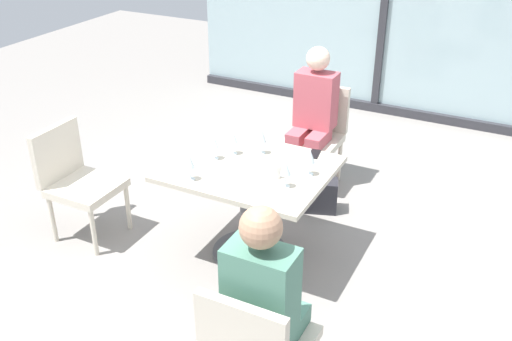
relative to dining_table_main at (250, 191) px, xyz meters
name	(u,v)px	position (x,y,z in m)	size (l,w,h in m)	color
ground_plane	(250,253)	(0.00, 0.00, -0.53)	(12.00, 12.00, 0.00)	gray
window_wall_backdrop	(385,6)	(0.00, 3.20, 0.68)	(4.51, 0.10, 2.70)	#9CB7BC
dining_table_main	(250,191)	(0.00, 0.00, 0.00)	(1.11, 0.91, 0.73)	#BCB29E
chair_near_window	(316,130)	(0.00, 1.28, -0.04)	(0.46, 0.51, 0.87)	beige
chair_side_end	(75,176)	(-1.31, -0.34, -0.04)	(0.50, 0.46, 0.87)	beige
person_front_right	(266,300)	(0.70, -1.17, 0.17)	(0.34, 0.39, 1.26)	#4C7F6B
person_near_window	(313,113)	(0.00, 1.17, 0.17)	(0.34, 0.39, 1.26)	#B24C56
wine_glass_0	(261,137)	(-0.02, 0.22, 0.33)	(0.07, 0.07, 0.18)	silver
wine_glass_1	(189,162)	(-0.26, -0.34, 0.33)	(0.07, 0.07, 0.18)	silver
wine_glass_2	(233,137)	(-0.19, 0.12, 0.33)	(0.07, 0.07, 0.18)	silver
wine_glass_3	(310,157)	(0.41, 0.08, 0.33)	(0.07, 0.07, 0.18)	silver
wine_glass_4	(214,142)	(-0.28, -0.01, 0.33)	(0.07, 0.07, 0.18)	silver
wine_glass_5	(286,169)	(0.34, -0.15, 0.33)	(0.07, 0.07, 0.18)	silver
coffee_cup	(276,171)	(0.23, -0.05, 0.24)	(0.08, 0.08, 0.09)	white
cell_phone_on_table	(314,154)	(0.33, 0.38, 0.20)	(0.07, 0.14, 0.01)	black
handbag_1	(319,195)	(0.23, 0.80, -0.39)	(0.30, 0.16, 0.28)	#232328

